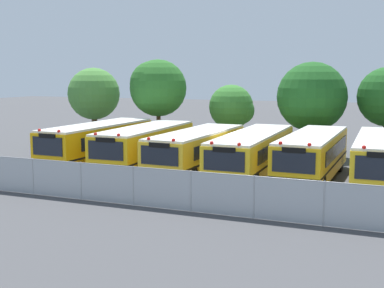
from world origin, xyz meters
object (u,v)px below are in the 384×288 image
object	(u,v)px
school_bus_0	(98,142)
school_bus_4	(313,155)
school_bus_2	(197,150)
school_bus_5	(381,159)
school_bus_3	(253,152)
traffic_cone	(47,186)
tree_3	(312,95)
tree_1	(156,87)
school_bus_1	(146,145)
tree_0	(95,94)
tree_2	(233,108)

from	to	relation	value
school_bus_0	school_bus_4	distance (m)	13.13
school_bus_2	school_bus_5	world-z (taller)	school_bus_5
school_bus_3	traffic_cone	xyz separation A→B (m)	(-8.28, -7.27, -1.09)
tree_3	tree_1	bearing A→B (deg)	-172.97
school_bus_1	tree_1	world-z (taller)	tree_1
school_bus_2	tree_0	size ratio (longest dim) A/B	1.56
school_bus_2	school_bus_4	size ratio (longest dim) A/B	0.98
school_bus_3	tree_2	xyz separation A→B (m)	(-3.89, 8.45, 1.84)
school_bus_0	tree_3	distance (m)	14.67
school_bus_4	tree_0	distance (m)	19.61
school_bus_1	school_bus_5	xyz separation A→B (m)	(13.24, -0.05, 0.02)
school_bus_1	tree_1	xyz separation A→B (m)	(-2.71, 7.02, 3.32)
school_bus_0	tree_2	xyz separation A→B (m)	(6.02, 8.60, 1.77)
school_bus_0	traffic_cone	bearing A→B (deg)	104.30
tree_1	tree_3	bearing A→B (deg)	7.03
school_bus_4	school_bus_3	bearing A→B (deg)	4.17
school_bus_4	school_bus_5	distance (m)	3.44
school_bus_5	tree_1	distance (m)	17.75
school_bus_3	school_bus_4	size ratio (longest dim) A/B	1.09
school_bus_2	tree_0	bearing A→B (deg)	-31.35
school_bus_1	school_bus_5	bearing A→B (deg)	178.30
school_bus_5	tree_2	xyz separation A→B (m)	(-10.53, 8.63, 1.78)
school_bus_2	school_bus_3	bearing A→B (deg)	-174.16
school_bus_4	tree_2	xyz separation A→B (m)	(-7.11, 8.28, 1.81)
school_bus_4	school_bus_0	bearing A→B (deg)	2.52
tree_0	traffic_cone	distance (m)	16.42
tree_1	tree_2	bearing A→B (deg)	16.06
school_bus_2	school_bus_1	bearing A→B (deg)	-0.42
tree_0	school_bus_3	bearing A→B (deg)	-26.11
tree_0	tree_1	xyz separation A→B (m)	(5.55, -0.39, 0.60)
school_bus_0	school_bus_5	bearing A→B (deg)	-178.72
tree_2	tree_3	world-z (taller)	tree_3
school_bus_2	school_bus_3	distance (m)	3.24
school_bus_0	school_bus_1	bearing A→B (deg)	-178.23
school_bus_5	tree_0	distance (m)	22.91
school_bus_2	traffic_cone	bearing A→B (deg)	55.84
tree_3	traffic_cone	world-z (taller)	tree_3
school_bus_1	school_bus_4	bearing A→B (deg)	-179.73
tree_0	tree_2	bearing A→B (deg)	6.11
school_bus_1	tree_3	bearing A→B (deg)	-136.41
school_bus_4	traffic_cone	bearing A→B (deg)	34.02
tree_2	tree_0	bearing A→B (deg)	-173.89
school_bus_5	tree_0	world-z (taller)	tree_0
tree_1	school_bus_1	bearing A→B (deg)	-68.88
school_bus_5	traffic_cone	size ratio (longest dim) A/B	19.61
school_bus_0	tree_1	bearing A→B (deg)	-93.49
tree_1	tree_3	size ratio (longest dim) A/B	1.04
school_bus_4	tree_2	size ratio (longest dim) A/B	2.01
traffic_cone	school_bus_0	bearing A→B (deg)	102.92
school_bus_1	tree_2	world-z (taller)	tree_2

